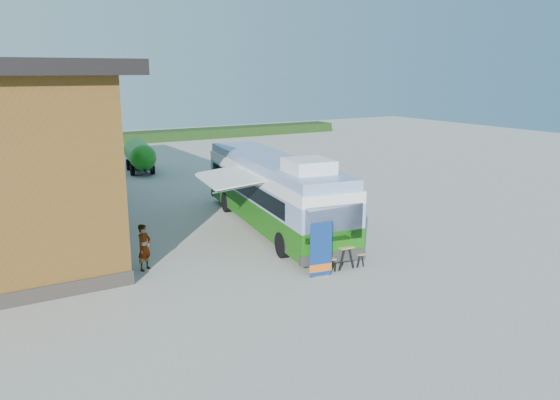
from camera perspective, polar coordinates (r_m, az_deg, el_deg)
ground at (r=22.01m, az=1.45°, el=-5.57°), size 100.00×100.00×0.00m
hedge at (r=59.21m, az=-11.49°, el=6.63°), size 40.00×3.00×1.00m
bus at (r=25.04m, az=-0.72°, el=1.08°), size 4.38×12.60×3.79m
awning at (r=23.78m, az=-4.72°, el=2.72°), size 3.12×4.43×0.51m
banner at (r=19.38m, az=4.30°, el=-5.71°), size 0.86×0.27×1.99m
picnic_table at (r=20.60m, az=6.12°, el=-5.07°), size 1.63×1.47×0.87m
person_a at (r=20.55m, az=-13.99°, el=-4.82°), size 0.75×0.69×1.73m
person_b at (r=30.71m, az=-4.73°, el=1.34°), size 0.76×0.88×1.55m
slurry_tanker at (r=40.67m, az=-14.48°, el=4.65°), size 2.38×6.01×2.23m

